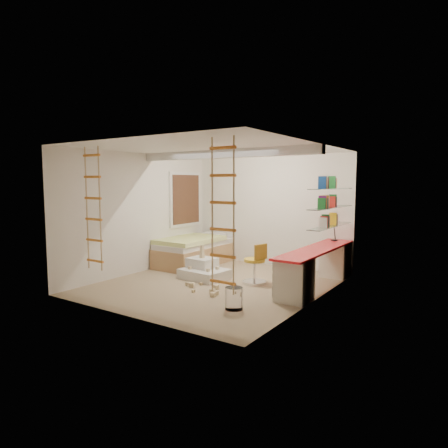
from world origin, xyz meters
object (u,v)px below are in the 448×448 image
Objects in this scene: desk at (317,266)px; swivel_chair at (255,269)px; bed at (194,251)px; play_platform at (204,271)px.

swivel_chair is at bearing -160.17° from desk.
bed is at bearing 173.51° from desk.
play_platform is at bearing -164.72° from desk.
desk is 1.40× the size of bed.
desk is at bearing -6.49° from bed.
swivel_chair reaches higher than play_platform.
swivel_chair reaches higher than desk.
desk is 3.52× the size of swivel_chair.
bed is 2.07× the size of play_platform.
desk is at bearing 19.83° from swivel_chair.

